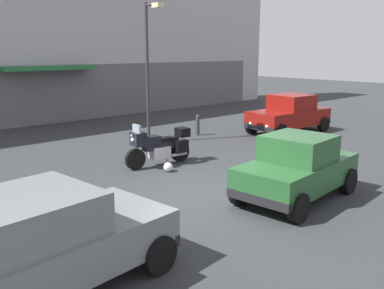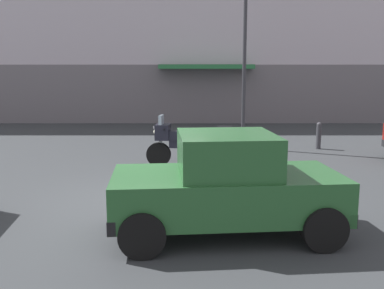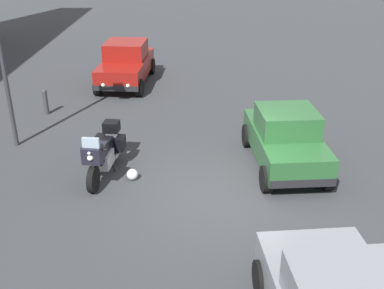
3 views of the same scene
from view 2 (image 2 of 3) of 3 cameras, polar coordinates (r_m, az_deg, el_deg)
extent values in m
plane|color=#2D3033|center=(8.20, -7.10, -7.76)|extent=(80.00, 80.00, 0.00)
cube|color=#B2A8B2|center=(21.89, -2.89, 17.84)|extent=(35.14, 2.40, 11.09)
cube|color=#625C62|center=(20.48, -2.95, 6.77)|extent=(31.62, 0.12, 2.80)
cube|color=#236638|center=(20.01, 1.74, 10.43)|extent=(4.40, 1.10, 0.20)
cylinder|color=black|center=(11.13, -4.70, -1.36)|extent=(0.65, 0.21, 0.64)
cylinder|color=black|center=(10.95, 3.66, -1.53)|extent=(0.65, 0.21, 0.64)
cylinder|color=#B7B7BC|center=(11.05, -4.63, 0.83)|extent=(0.33, 0.10, 0.68)
cube|color=#B7B7BC|center=(10.99, -0.35, -0.94)|extent=(0.64, 0.46, 0.36)
cube|color=black|center=(10.95, -0.35, 0.30)|extent=(1.12, 0.39, 0.28)
cube|color=black|center=(10.96, -1.91, 1.25)|extent=(0.55, 0.39, 0.24)
cube|color=black|center=(10.91, 0.69, 1.00)|extent=(0.59, 0.36, 0.12)
cube|color=black|center=(11.01, -4.13, 1.69)|extent=(0.40, 0.48, 0.40)
cube|color=#8C9EAD|center=(10.98, -4.36, 3.25)|extent=(0.12, 0.41, 0.28)
sphere|color=#EAEACC|center=(11.04, -5.05, 1.71)|extent=(0.14, 0.14, 0.14)
cylinder|color=black|center=(10.98, -3.73, 2.21)|extent=(0.11, 0.62, 0.04)
cylinder|color=#B7B7BC|center=(10.77, 2.71, -1.82)|extent=(0.56, 0.15, 0.09)
cube|color=black|center=(10.64, 2.97, -0.43)|extent=(0.42, 0.24, 0.36)
cube|color=black|center=(11.19, 3.12, 0.07)|extent=(0.42, 0.24, 0.36)
cube|color=black|center=(10.85, 4.23, 1.73)|extent=(0.40, 0.44, 0.28)
cylinder|color=black|center=(10.85, 0.34, -2.53)|extent=(0.04, 0.13, 0.29)
sphere|color=silver|center=(10.32, -1.84, -3.23)|extent=(0.28, 0.28, 0.28)
cube|color=#235128|center=(6.46, 4.43, -6.61)|extent=(3.52, 1.85, 0.64)
cube|color=#235128|center=(6.32, 4.51, -1.21)|extent=(1.52, 1.55, 0.60)
cube|color=#8C9EAD|center=(6.46, 10.20, -1.09)|extent=(0.18, 1.33, 0.51)
cube|color=#8C9EAD|center=(6.24, -1.39, -1.31)|extent=(0.18, 1.33, 0.48)
cube|color=black|center=(6.99, 18.00, -7.70)|extent=(0.26, 1.56, 0.20)
cube|color=black|center=(6.47, -10.33, -8.77)|extent=(0.26, 1.56, 0.20)
cylinder|color=black|center=(7.54, 12.93, -6.98)|extent=(0.66, 0.27, 0.64)
cylinder|color=black|center=(6.22, 17.20, -10.79)|extent=(0.66, 0.27, 0.64)
cylinder|color=black|center=(7.18, -6.58, -7.64)|extent=(0.66, 0.27, 0.64)
cylinder|color=black|center=(5.79, -6.92, -12.01)|extent=(0.66, 0.27, 0.64)
sphere|color=silver|center=(7.35, 17.10, -5.81)|extent=(0.14, 0.14, 0.14)
sphere|color=silver|center=(6.60, 19.92, -7.74)|extent=(0.14, 0.14, 0.14)
cylinder|color=#2D2D33|center=(13.74, 6.86, 10.24)|extent=(0.12, 0.12, 5.18)
cylinder|color=#333338|center=(14.24, 16.50, 1.02)|extent=(0.16, 0.16, 0.79)
sphere|color=#333338|center=(14.19, 16.58, 2.60)|extent=(0.16, 0.16, 0.16)
camera|label=1|loc=(7.92, -86.26, 8.31)|focal=39.48mm
camera|label=3|loc=(13.84, -53.70, 19.84)|focal=43.90mm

